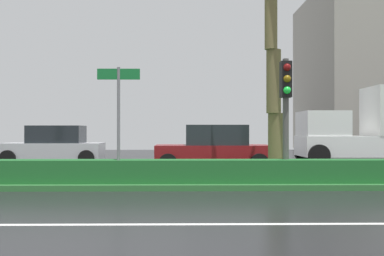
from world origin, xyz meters
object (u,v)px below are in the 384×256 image
at_px(traffic_signal_median_right, 286,97).
at_px(car_in_traffic_third, 214,148).
at_px(car_in_traffic_second, 54,146).
at_px(box_truck_lead, 373,130).
at_px(street_name_sign, 119,109).

height_order(traffic_signal_median_right, car_in_traffic_third, traffic_signal_median_right).
height_order(car_in_traffic_second, box_truck_lead, box_truck_lead).
xyz_separation_m(street_name_sign, box_truck_lead, (10.13, 8.57, -0.53)).
relative_size(car_in_traffic_second, car_in_traffic_third, 1.00).
distance_m(car_in_traffic_third, box_truck_lead, 7.94).
bearing_deg(car_in_traffic_third, street_name_sign, 63.47).
bearing_deg(box_truck_lead, car_in_traffic_second, 0.29).
distance_m(traffic_signal_median_right, street_name_sign, 4.42).
height_order(car_in_traffic_second, car_in_traffic_third, same).
bearing_deg(car_in_traffic_third, traffic_signal_median_right, 106.70).
xyz_separation_m(traffic_signal_median_right, box_truck_lead, (5.73, 8.28, -0.86)).
xyz_separation_m(car_in_traffic_second, car_in_traffic_third, (6.85, -2.89, 0.00)).
xyz_separation_m(car_in_traffic_third, box_truck_lead, (7.33, 2.96, 0.72)).
bearing_deg(traffic_signal_median_right, car_in_traffic_third, 106.70).
height_order(car_in_traffic_third, box_truck_lead, box_truck_lead).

